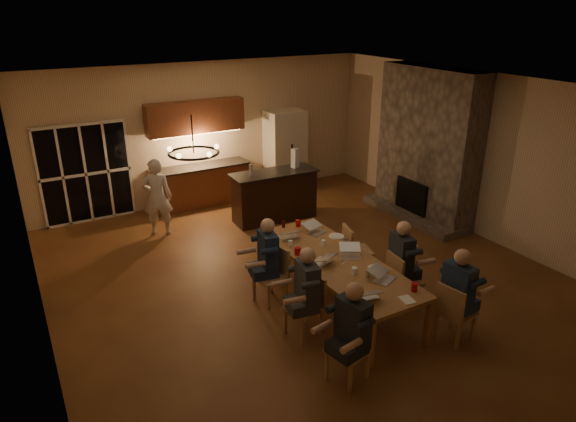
# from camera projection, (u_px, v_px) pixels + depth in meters

# --- Properties ---
(floor) EXTENTS (9.00, 9.00, 0.00)m
(floor) POSITION_uv_depth(u_px,v_px,m) (306.00, 279.00, 8.75)
(floor) COLOR brown
(floor) RESTS_ON ground
(back_wall) EXTENTS (8.00, 0.04, 3.20)m
(back_wall) POSITION_uv_depth(u_px,v_px,m) (205.00, 133.00, 11.80)
(back_wall) COLOR beige
(back_wall) RESTS_ON ground
(left_wall) EXTENTS (0.04, 9.00, 3.20)m
(left_wall) POSITION_uv_depth(u_px,v_px,m) (29.00, 246.00, 6.32)
(left_wall) COLOR beige
(left_wall) RESTS_ON ground
(right_wall) EXTENTS (0.04, 9.00, 3.20)m
(right_wall) POSITION_uv_depth(u_px,v_px,m) (484.00, 157.00, 9.98)
(right_wall) COLOR beige
(right_wall) RESTS_ON ground
(ceiling) EXTENTS (8.00, 9.00, 0.04)m
(ceiling) POSITION_uv_depth(u_px,v_px,m) (309.00, 88.00, 7.54)
(ceiling) COLOR white
(ceiling) RESTS_ON back_wall
(french_doors) EXTENTS (1.86, 0.08, 2.10)m
(french_doors) POSITION_uv_depth(u_px,v_px,m) (86.00, 174.00, 10.74)
(french_doors) COLOR black
(french_doors) RESTS_ON ground
(fireplace) EXTENTS (0.58, 2.50, 3.20)m
(fireplace) POSITION_uv_depth(u_px,v_px,m) (427.00, 145.00, 10.80)
(fireplace) COLOR #77685D
(fireplace) RESTS_ON ground
(kitchenette) EXTENTS (2.24, 0.68, 2.40)m
(kitchenette) POSITION_uv_depth(u_px,v_px,m) (199.00, 155.00, 11.55)
(kitchenette) COLOR brown
(kitchenette) RESTS_ON ground
(refrigerator) EXTENTS (0.90, 0.68, 2.00)m
(refrigerator) POSITION_uv_depth(u_px,v_px,m) (285.00, 151.00, 12.59)
(refrigerator) COLOR beige
(refrigerator) RESTS_ON ground
(dining_table) EXTENTS (1.10, 3.11, 0.75)m
(dining_table) POSITION_uv_depth(u_px,v_px,m) (336.00, 281.00, 7.94)
(dining_table) COLOR #AD7545
(dining_table) RESTS_ON ground
(bar_island) EXTENTS (1.88, 0.75, 1.08)m
(bar_island) POSITION_uv_depth(u_px,v_px,m) (274.00, 196.00, 10.99)
(bar_island) COLOR black
(bar_island) RESTS_ON ground
(chair_left_near) EXTENTS (0.55, 0.55, 0.89)m
(chair_left_near) POSITION_uv_depth(u_px,v_px,m) (348.00, 349.00, 6.27)
(chair_left_near) COLOR tan
(chair_left_near) RESTS_ON ground
(chair_left_mid) EXTENTS (0.52, 0.52, 0.89)m
(chair_left_mid) POSITION_uv_depth(u_px,v_px,m) (304.00, 307.00, 7.14)
(chair_left_mid) COLOR tan
(chair_left_mid) RESTS_ON ground
(chair_left_far) EXTENTS (0.52, 0.52, 0.89)m
(chair_left_far) POSITION_uv_depth(u_px,v_px,m) (270.00, 276.00, 7.95)
(chair_left_far) COLOR tan
(chair_left_far) RESTS_ON ground
(chair_right_near) EXTENTS (0.50, 0.50, 0.89)m
(chair_right_near) POSITION_uv_depth(u_px,v_px,m) (456.00, 312.00, 7.04)
(chair_right_near) COLOR tan
(chair_right_near) RESTS_ON ground
(chair_right_mid) EXTENTS (0.49, 0.49, 0.89)m
(chair_right_mid) POSITION_uv_depth(u_px,v_px,m) (405.00, 280.00, 7.85)
(chair_right_mid) COLOR tan
(chair_right_mid) RESTS_ON ground
(chair_right_far) EXTENTS (0.54, 0.54, 0.89)m
(chair_right_far) POSITION_uv_depth(u_px,v_px,m) (358.00, 250.00, 8.79)
(chair_right_far) COLOR tan
(chair_right_far) RESTS_ON ground
(person_left_near) EXTENTS (0.70, 0.70, 1.38)m
(person_left_near) POSITION_uv_depth(u_px,v_px,m) (352.00, 333.00, 6.17)
(person_left_near) COLOR #23262D
(person_left_near) RESTS_ON ground
(person_right_near) EXTENTS (0.64, 0.64, 1.38)m
(person_right_near) POSITION_uv_depth(u_px,v_px,m) (457.00, 295.00, 6.97)
(person_right_near) COLOR #1E304C
(person_right_near) RESTS_ON ground
(person_left_mid) EXTENTS (0.68, 0.68, 1.38)m
(person_left_mid) POSITION_uv_depth(u_px,v_px,m) (307.00, 293.00, 7.01)
(person_left_mid) COLOR #3E4349
(person_left_mid) RESTS_ON ground
(person_right_mid) EXTENTS (0.70, 0.70, 1.38)m
(person_right_mid) POSITION_uv_depth(u_px,v_px,m) (401.00, 263.00, 7.83)
(person_right_mid) COLOR #23262D
(person_right_mid) RESTS_ON ground
(person_left_far) EXTENTS (0.69, 0.69, 1.38)m
(person_left_far) POSITION_uv_depth(u_px,v_px,m) (268.00, 260.00, 7.92)
(person_left_far) COLOR #1E304C
(person_left_far) RESTS_ON ground
(standing_person) EXTENTS (0.68, 0.57, 1.59)m
(standing_person) POSITION_uv_depth(u_px,v_px,m) (157.00, 197.00, 10.19)
(standing_person) COLOR silver
(standing_person) RESTS_ON ground
(chandelier) EXTENTS (0.60, 0.60, 0.03)m
(chandelier) POSITION_uv_depth(u_px,v_px,m) (194.00, 153.00, 5.99)
(chandelier) COLOR black
(chandelier) RESTS_ON ceiling
(laptop_a) EXTENTS (0.37, 0.33, 0.23)m
(laptop_a) POSITION_uv_depth(u_px,v_px,m) (366.00, 290.00, 6.77)
(laptop_a) COLOR silver
(laptop_a) RESTS_ON dining_table
(laptop_b) EXTENTS (0.40, 0.38, 0.23)m
(laptop_b) POSITION_uv_depth(u_px,v_px,m) (385.00, 273.00, 7.18)
(laptop_b) COLOR silver
(laptop_b) RESTS_ON dining_table
(laptop_c) EXTENTS (0.41, 0.39, 0.23)m
(laptop_c) POSITION_uv_depth(u_px,v_px,m) (321.00, 256.00, 7.67)
(laptop_c) COLOR silver
(laptop_c) RESTS_ON dining_table
(laptop_d) EXTENTS (0.42, 0.40, 0.23)m
(laptop_d) POSITION_uv_depth(u_px,v_px,m) (350.00, 250.00, 7.84)
(laptop_d) COLOR silver
(laptop_d) RESTS_ON dining_table
(laptop_e) EXTENTS (0.33, 0.29, 0.23)m
(laptop_e) POSITION_uv_depth(u_px,v_px,m) (288.00, 231.00, 8.52)
(laptop_e) COLOR silver
(laptop_e) RESTS_ON dining_table
(laptop_f) EXTENTS (0.39, 0.36, 0.23)m
(laptop_f) POSITION_uv_depth(u_px,v_px,m) (317.00, 227.00, 8.67)
(laptop_f) COLOR silver
(laptop_f) RESTS_ON dining_table
(mug_front) EXTENTS (0.09, 0.09, 0.10)m
(mug_front) POSITION_uv_depth(u_px,v_px,m) (354.00, 271.00, 7.38)
(mug_front) COLOR white
(mug_front) RESTS_ON dining_table
(mug_mid) EXTENTS (0.07, 0.07, 0.10)m
(mug_mid) POSITION_uv_depth(u_px,v_px,m) (323.00, 243.00, 8.23)
(mug_mid) COLOR white
(mug_mid) RESTS_ON dining_table
(mug_back) EXTENTS (0.08, 0.08, 0.10)m
(mug_back) POSITION_uv_depth(u_px,v_px,m) (290.00, 243.00, 8.22)
(mug_back) COLOR white
(mug_back) RESTS_ON dining_table
(redcup_near) EXTENTS (0.09, 0.09, 0.12)m
(redcup_near) POSITION_uv_depth(u_px,v_px,m) (414.00, 287.00, 6.93)
(redcup_near) COLOR #B70C10
(redcup_near) RESTS_ON dining_table
(redcup_mid) EXTENTS (0.10, 0.10, 0.12)m
(redcup_mid) POSITION_uv_depth(u_px,v_px,m) (298.00, 251.00, 7.94)
(redcup_mid) COLOR #B70C10
(redcup_mid) RESTS_ON dining_table
(redcup_far) EXTENTS (0.08, 0.08, 0.12)m
(redcup_far) POSITION_uv_depth(u_px,v_px,m) (298.00, 223.00, 8.94)
(redcup_far) COLOR #B70C10
(redcup_far) RESTS_ON dining_table
(can_silver) EXTENTS (0.06, 0.06, 0.12)m
(can_silver) POSITION_uv_depth(u_px,v_px,m) (368.00, 273.00, 7.30)
(can_silver) COLOR #B2B2B7
(can_silver) RESTS_ON dining_table
(can_cola) EXTENTS (0.06, 0.06, 0.12)m
(can_cola) POSITION_uv_depth(u_px,v_px,m) (284.00, 224.00, 8.91)
(can_cola) COLOR #3F0F0C
(can_cola) RESTS_ON dining_table
(can_right) EXTENTS (0.07, 0.07, 0.12)m
(can_right) POSITION_uv_depth(u_px,v_px,m) (345.00, 241.00, 8.27)
(can_right) COLOR #B2B2B7
(can_right) RESTS_ON dining_table
(plate_near) EXTENTS (0.24, 0.24, 0.02)m
(plate_near) POSITION_uv_depth(u_px,v_px,m) (376.00, 268.00, 7.53)
(plate_near) COLOR white
(plate_near) RESTS_ON dining_table
(plate_left) EXTENTS (0.25, 0.25, 0.02)m
(plate_left) POSITION_uv_depth(u_px,v_px,m) (356.00, 292.00, 6.92)
(plate_left) COLOR white
(plate_left) RESTS_ON dining_table
(plate_far) EXTENTS (0.26, 0.26, 0.02)m
(plate_far) POSITION_uv_depth(u_px,v_px,m) (336.00, 236.00, 8.57)
(plate_far) COLOR white
(plate_far) RESTS_ON dining_table
(notepad) EXTENTS (0.19, 0.24, 0.01)m
(notepad) POSITION_uv_depth(u_px,v_px,m) (407.00, 300.00, 6.74)
(notepad) COLOR white
(notepad) RESTS_ON dining_table
(bar_bottle) EXTENTS (0.08, 0.08, 0.24)m
(bar_bottle) POSITION_uv_depth(u_px,v_px,m) (251.00, 170.00, 10.50)
(bar_bottle) COLOR #99999E
(bar_bottle) RESTS_ON bar_island
(bar_blender) EXTENTS (0.16, 0.16, 0.42)m
(bar_blender) POSITION_uv_depth(u_px,v_px,m) (295.00, 158.00, 11.00)
(bar_blender) COLOR silver
(bar_blender) RESTS_ON bar_island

